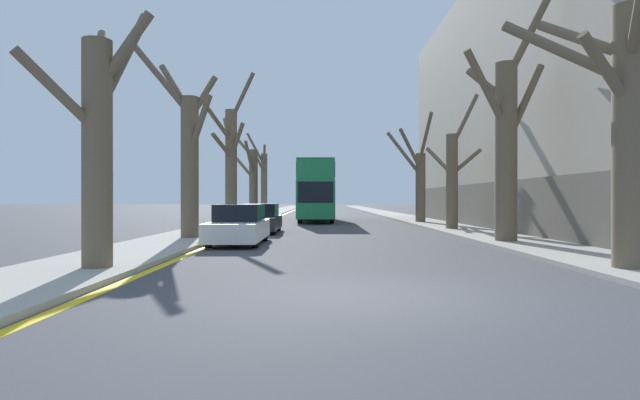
# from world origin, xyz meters

# --- Properties ---
(ground_plane) EXTENTS (300.00, 300.00, 0.00)m
(ground_plane) POSITION_xyz_m (0.00, 0.00, 0.00)
(ground_plane) COLOR #424247
(sidewalk_left) EXTENTS (3.01, 120.00, 0.12)m
(sidewalk_left) POSITION_xyz_m (-6.42, 50.00, 0.06)
(sidewalk_left) COLOR #A39E93
(sidewalk_left) RESTS_ON ground
(sidewalk_right) EXTENTS (3.01, 120.00, 0.12)m
(sidewalk_right) POSITION_xyz_m (6.42, 50.00, 0.06)
(sidewalk_right) COLOR #A39E93
(sidewalk_right) RESTS_ON ground
(building_facade_right) EXTENTS (10.08, 32.18, 14.49)m
(building_facade_right) POSITION_xyz_m (12.91, 19.81, 7.23)
(building_facade_right) COLOR #9E9384
(building_facade_right) RESTS_ON ground
(kerb_line_stripe) EXTENTS (0.24, 120.00, 0.01)m
(kerb_line_stripe) POSITION_xyz_m (-4.73, 50.00, 0.00)
(kerb_line_stripe) COLOR yellow
(kerb_line_stripe) RESTS_ON ground
(street_tree_left_0) EXTENTS (2.47, 4.03, 6.24)m
(street_tree_left_0) POSITION_xyz_m (-5.83, 2.79, 3.02)
(street_tree_left_0) COLOR brown
(street_tree_left_0) RESTS_ON ground
(street_tree_left_1) EXTENTS (3.35, 1.59, 7.78)m
(street_tree_left_1) POSITION_xyz_m (-6.09, 11.35, 3.37)
(street_tree_left_1) COLOR brown
(street_tree_left_1) RESTS_ON ground
(street_tree_left_2) EXTENTS (2.72, 3.94, 8.87)m
(street_tree_left_2) POSITION_xyz_m (-5.99, 20.20, 3.85)
(street_tree_left_2) COLOR brown
(street_tree_left_2) RESTS_ON ground
(street_tree_left_3) EXTENTS (2.33, 3.40, 6.35)m
(street_tree_left_3) POSITION_xyz_m (-5.94, 28.82, 3.00)
(street_tree_left_3) COLOR brown
(street_tree_left_3) RESTS_ON ground
(street_tree_left_4) EXTENTS (1.89, 3.14, 7.68)m
(street_tree_left_4) POSITION_xyz_m (-6.14, 37.88, 3.37)
(street_tree_left_4) COLOR brown
(street_tree_left_4) RESTS_ON ground
(street_tree_right_0) EXTENTS (3.38, 3.73, 6.28)m
(street_tree_right_0) POSITION_xyz_m (5.85, 2.69, 3.38)
(street_tree_right_0) COLOR brown
(street_tree_right_0) RESTS_ON ground
(street_tree_right_1) EXTENTS (3.52, 3.28, 9.22)m
(street_tree_right_1) POSITION_xyz_m (5.96, 9.86, 3.87)
(street_tree_right_1) COLOR brown
(street_tree_right_1) RESTS_ON ground
(street_tree_right_2) EXTENTS (2.53, 2.59, 7.07)m
(street_tree_right_2) POSITION_xyz_m (6.03, 17.55, 2.81)
(street_tree_right_2) COLOR brown
(street_tree_right_2) RESTS_ON ground
(street_tree_right_3) EXTENTS (2.59, 3.21, 7.14)m
(street_tree_right_3) POSITION_xyz_m (5.79, 25.14, 2.97)
(street_tree_right_3) COLOR brown
(street_tree_right_3) RESTS_ON ground
(double_decker_bus) EXTENTS (2.54, 10.76, 4.30)m
(double_decker_bus) POSITION_xyz_m (-1.15, 28.55, 2.44)
(double_decker_bus) COLOR #1E7F47
(double_decker_bus) RESTS_ON ground
(parked_car_0) EXTENTS (1.80, 4.54, 1.44)m
(parked_car_0) POSITION_xyz_m (-3.82, 9.78, 0.68)
(parked_car_0) COLOR silver
(parked_car_0) RESTS_ON ground
(parked_car_1) EXTENTS (1.89, 4.32, 1.42)m
(parked_car_1) POSITION_xyz_m (-3.82, 15.88, 0.67)
(parked_car_1) COLOR black
(parked_car_1) RESTS_ON ground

